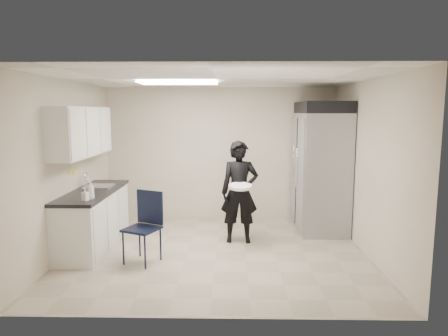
{
  "coord_description": "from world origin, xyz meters",
  "views": [
    {
      "loc": [
        0.23,
        -5.88,
        2.13
      ],
      "look_at": [
        0.11,
        0.2,
        1.27
      ],
      "focal_mm": 32.0,
      "sensor_mm": 36.0,
      "label": 1
    }
  ],
  "objects_px": {
    "lower_counter": "(94,220)",
    "man_tuxedo": "(240,192)",
    "commercial_fridge": "(320,172)",
    "folding_chair": "(142,229)"
  },
  "relations": [
    {
      "from": "lower_counter",
      "to": "man_tuxedo",
      "type": "height_order",
      "value": "man_tuxedo"
    },
    {
      "from": "lower_counter",
      "to": "man_tuxedo",
      "type": "distance_m",
      "value": 2.36
    },
    {
      "from": "commercial_fridge",
      "to": "man_tuxedo",
      "type": "height_order",
      "value": "commercial_fridge"
    },
    {
      "from": "folding_chair",
      "to": "man_tuxedo",
      "type": "relative_size",
      "value": 0.59
    },
    {
      "from": "man_tuxedo",
      "to": "folding_chair",
      "type": "bearing_deg",
      "value": -147.12
    },
    {
      "from": "commercial_fridge",
      "to": "man_tuxedo",
      "type": "bearing_deg",
      "value": -152.26
    },
    {
      "from": "lower_counter",
      "to": "commercial_fridge",
      "type": "height_order",
      "value": "commercial_fridge"
    },
    {
      "from": "commercial_fridge",
      "to": "lower_counter",
      "type": "bearing_deg",
      "value": -164.12
    },
    {
      "from": "commercial_fridge",
      "to": "folding_chair",
      "type": "height_order",
      "value": "commercial_fridge"
    },
    {
      "from": "commercial_fridge",
      "to": "man_tuxedo",
      "type": "relative_size",
      "value": 1.26
    }
  ]
}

